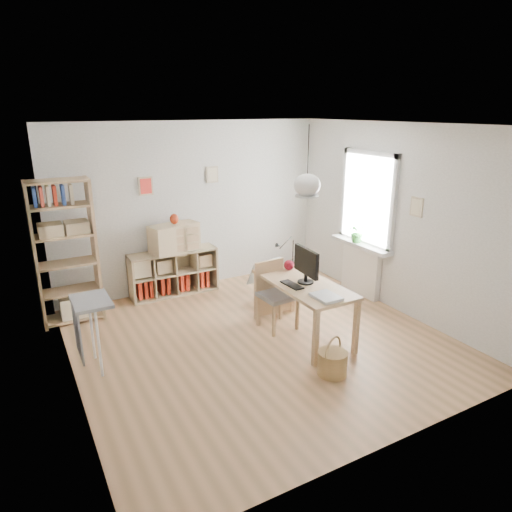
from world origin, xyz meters
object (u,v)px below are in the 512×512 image
tall_bookshelf (64,247)px  monitor (306,264)px  drawer_chest (174,238)px  storage_chest (277,289)px  chair (275,291)px  cube_shelf (172,276)px  desk (303,289)px

tall_bookshelf → monitor: size_ratio=3.82×
monitor → drawer_chest: monitor is taller
storage_chest → tall_bookshelf: bearing=148.9°
tall_bookshelf → monitor: tall_bookshelf is taller
chair → drawer_chest: 1.98m
cube_shelf → storage_chest: cube_shelf is taller
chair → drawer_chest: bearing=109.8°
desk → storage_chest: size_ratio=1.92×
desk → cube_shelf: desk is taller
chair → drawer_chest: (-0.78, 1.77, 0.42)m
desk → storage_chest: bearing=75.0°
chair → storage_chest: chair is taller
desk → drawer_chest: size_ratio=1.97×
monitor → drawer_chest: size_ratio=0.69×
desk → tall_bookshelf: tall_bookshelf is taller
tall_bookshelf → drawer_chest: tall_bookshelf is taller
cube_shelf → tall_bookshelf: bearing=-169.8°
storage_chest → monitor: bearing=-119.1°
tall_bookshelf → chair: 2.91m
desk → monitor: bearing=-27.1°
desk → monitor: (0.02, -0.01, 0.35)m
desk → drawer_chest: (-0.96, 2.19, 0.28)m
cube_shelf → drawer_chest: (0.06, -0.04, 0.64)m
desk → chair: bearing=113.0°
cube_shelf → monitor: (1.04, -2.24, 0.71)m
cube_shelf → chair: (0.85, -1.82, 0.22)m
cube_shelf → tall_bookshelf: tall_bookshelf is taller
cube_shelf → monitor: monitor is taller
cube_shelf → monitor: 2.57m
storage_chest → drawer_chest: size_ratio=1.02×
storage_chest → drawer_chest: drawer_chest is taller
drawer_chest → chair: bearing=-79.3°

